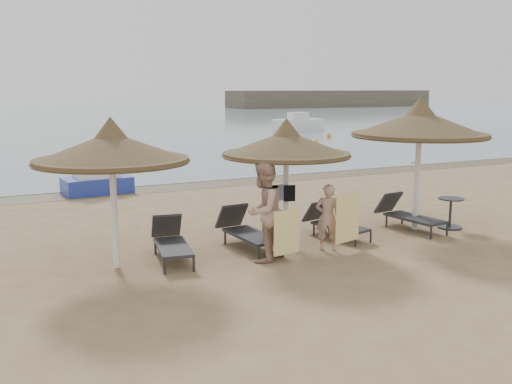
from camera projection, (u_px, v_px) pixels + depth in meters
ground at (289, 260)px, 11.73m from camera, size 160.00×160.00×0.00m
sea at (13, 112)px, 82.14m from camera, size 200.00×140.00×0.03m
wet_sand_strip at (156, 189)px, 20.00m from camera, size 200.00×1.60×0.01m
palapa_left at (111, 148)px, 10.81m from camera, size 2.98×2.98×2.96m
palapa_center at (286, 144)px, 12.50m from camera, size 2.87×2.87×2.84m
palapa_right at (420, 124)px, 13.82m from camera, size 3.32×3.32×3.29m
lounger_far_left at (171, 241)px, 11.77m from camera, size 0.92×1.94×0.83m
lounger_near_left at (246, 230)px, 12.60m from camera, size 0.78×2.01×0.88m
lounger_near_right at (333, 222)px, 13.52m from camera, size 0.94×1.82×0.78m
lounger_far_right at (407, 214)px, 14.27m from camera, size 0.83×1.95×0.85m
side_table at (450, 214)px, 14.33m from camera, size 0.64×0.64×0.77m
person_left at (263, 203)px, 11.48m from camera, size 1.31×1.19×2.39m
person_right at (328, 212)px, 12.27m from camera, size 0.93×0.85×1.70m
towel_left at (287, 232)px, 11.43m from camera, size 0.65×0.11×0.91m
towel_right at (348, 218)px, 12.23m from camera, size 0.75×0.21×1.07m
bag_patterned at (282, 192)px, 12.86m from camera, size 0.28×0.09×0.35m
bag_dark at (289, 193)px, 12.55m from camera, size 0.26×0.15×0.35m
pedal_boat at (96, 182)px, 19.06m from camera, size 2.27×1.46×1.01m
buoy_mid at (107, 138)px, 37.98m from camera, size 0.34×0.34×0.34m
buoy_right at (316, 142)px, 35.44m from camera, size 0.37×0.37×0.37m
buoy_extra at (329, 135)px, 40.30m from camera, size 0.35×0.35×0.35m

